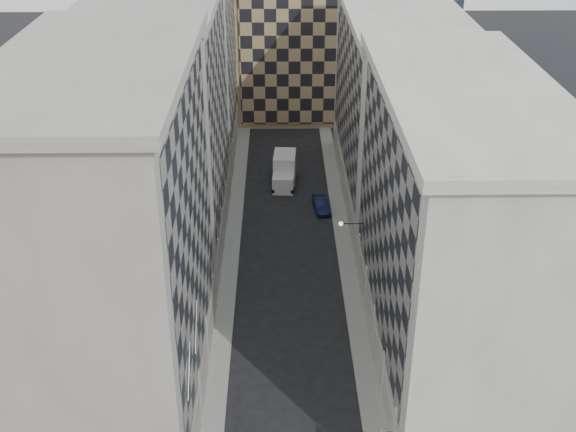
{
  "coord_description": "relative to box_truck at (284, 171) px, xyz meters",
  "views": [
    {
      "loc": [
        -0.87,
        -27.21,
        34.47
      ],
      "look_at": [
        -0.26,
        13.14,
        12.78
      ],
      "focal_mm": 45.0,
      "sensor_mm": 36.0,
      "label": 1
    }
  ],
  "objects": [
    {
      "name": "sidewalk_east",
      "position": [
        5.45,
        -14.68,
        -1.31
      ],
      "size": [
        1.5,
        100.0,
        0.15
      ],
      "primitive_type": "cube",
      "color": "gray",
      "rests_on": "ground"
    },
    {
      "name": "bldg_right_b",
      "position": [
        11.1,
        -2.68,
        8.46
      ],
      "size": [
        10.8,
        28.8,
        19.7
      ],
      "color": "#A7A399",
      "rests_on": "ground"
    },
    {
      "name": "bracket_lamp",
      "position": [
        4.58,
        -20.68,
        4.82
      ],
      "size": [
        1.98,
        0.36,
        0.36
      ],
      "color": "black",
      "rests_on": "ground"
    },
    {
      "name": "bldg_left_b",
      "position": [
        -10.68,
        -11.68,
        9.94
      ],
      "size": [
        10.8,
        22.8,
        22.7
      ],
      "color": "gray",
      "rests_on": "ground"
    },
    {
      "name": "dark_car",
      "position": [
        3.7,
        -6.47,
        -0.74
      ],
      "size": [
        1.8,
        4.02,
        1.28
      ],
      "primitive_type": "imported",
      "rotation": [
        0.0,
        0.0,
        0.12
      ],
      "color": "#0E1634",
      "rests_on": "ground"
    },
    {
      "name": "bldg_left_c",
      "position": [
        -10.68,
        10.32,
        9.44
      ],
      "size": [
        10.8,
        22.8,
        21.7
      ],
      "color": "gray",
      "rests_on": "ground"
    },
    {
      "name": "bldg_right_a",
      "position": [
        11.08,
        -29.68,
        8.94
      ],
      "size": [
        10.8,
        26.8,
        20.7
      ],
      "color": "#A7A399",
      "rests_on": "ground"
    },
    {
      "name": "flagpoles_left",
      "position": [
        -5.7,
        -38.68,
        6.62
      ],
      "size": [
        0.1,
        6.33,
        2.33
      ],
      "color": "gray",
      "rests_on": "ground"
    },
    {
      "name": "box_truck",
      "position": [
        0.0,
        0.0,
        0.0
      ],
      "size": [
        2.74,
        5.94,
        3.18
      ],
      "rotation": [
        0.0,
        0.0,
        -0.07
      ],
      "color": "silver",
      "rests_on": "ground"
    },
    {
      "name": "tan_block",
      "position": [
        2.2,
        23.21,
        8.05
      ],
      "size": [
        16.8,
        14.8,
        18.8
      ],
      "color": "#A48357",
      "rests_on": "ground"
    },
    {
      "name": "bldg_left_a",
      "position": [
        -10.68,
        -33.68,
        10.44
      ],
      "size": [
        10.8,
        22.8,
        23.7
      ],
      "color": "gray",
      "rests_on": "ground"
    },
    {
      "name": "sidewalk_west",
      "position": [
        -5.05,
        -14.68,
        -1.31
      ],
      "size": [
        1.5,
        100.0,
        0.15
      ],
      "primitive_type": "cube",
      "color": "gray",
      "rests_on": "ground"
    }
  ]
}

